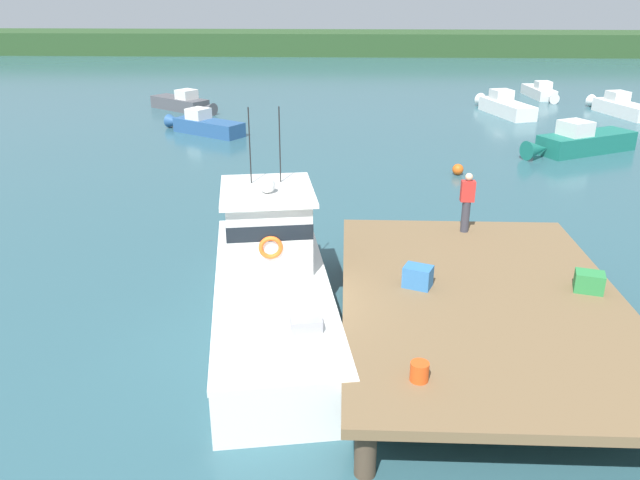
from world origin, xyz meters
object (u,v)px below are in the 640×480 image
at_px(bait_bucket, 419,372).
at_px(moored_boat_near_channel, 183,103).
at_px(mooring_buoy_outer, 458,169).
at_px(moored_boat_outer_mooring, 620,107).
at_px(moored_boat_off_the_point, 204,125).
at_px(main_fishing_boat, 271,278).
at_px(crate_stack_mid_dock, 589,282).
at_px(crate_single_far, 418,277).
at_px(moored_boat_far_right, 504,106).
at_px(moored_boat_mid_harbor, 540,92).
at_px(moored_boat_far_left, 580,142).
at_px(deckhand_by_the_boat, 467,201).
at_px(mooring_buoy_channel_marker, 265,213).

relative_size(bait_bucket, moored_boat_near_channel, 0.07).
distance_m(bait_bucket, mooring_buoy_outer, 16.83).
bearing_deg(moored_boat_near_channel, moored_boat_outer_mooring, -0.54).
height_order(bait_bucket, moored_boat_off_the_point, bait_bucket).
distance_m(main_fishing_boat, mooring_buoy_outer, 13.83).
xyz_separation_m(crate_stack_mid_dock, bait_bucket, (-4.03, -3.47, -0.05)).
relative_size(main_fishing_boat, crate_stack_mid_dock, 16.61).
xyz_separation_m(crate_single_far, mooring_buoy_outer, (3.08, 12.90, -1.21)).
bearing_deg(moored_boat_off_the_point, moored_boat_far_right, 19.31).
bearing_deg(moored_boat_mid_harbor, moored_boat_far_left, -99.42).
bearing_deg(moored_boat_mid_harbor, mooring_buoy_outer, -114.63).
bearing_deg(mooring_buoy_outer, deckhand_by_the_boat, -98.77).
relative_size(main_fishing_boat, moored_boat_near_channel, 2.08).
distance_m(main_fishing_boat, moored_boat_off_the_point, 20.43).
xyz_separation_m(crate_single_far, moored_boat_far_right, (8.01, 26.27, -0.95)).
bearing_deg(moored_boat_far_left, moored_boat_mid_harbor, 80.58).
distance_m(moored_boat_mid_harbor, moored_boat_off_the_point, 24.27).
bearing_deg(deckhand_by_the_boat, bait_bucket, -105.71).
xyz_separation_m(crate_stack_mid_dock, mooring_buoy_outer, (-0.61, 12.97, -1.19)).
bearing_deg(moored_boat_mid_harbor, bait_bucket, -108.94).
relative_size(moored_boat_far_right, mooring_buoy_outer, 12.20).
bearing_deg(moored_boat_far_left, moored_boat_outer_mooring, 59.35).
distance_m(crate_stack_mid_dock, deckhand_by_the_boat, 4.07).
distance_m(bait_bucket, moored_boat_outer_mooring, 33.63).
distance_m(main_fishing_boat, crate_stack_mid_dock, 7.07).
distance_m(main_fishing_boat, moored_boat_far_right, 28.00).
bearing_deg(crate_stack_mid_dock, moored_boat_outer_mooring, 66.77).
height_order(moored_boat_outer_mooring, moored_boat_off_the_point, moored_boat_outer_mooring).
bearing_deg(moored_boat_far_right, mooring_buoy_outer, -110.25).
relative_size(crate_single_far, mooring_buoy_outer, 1.29).
distance_m(main_fishing_boat, moored_boat_near_channel, 27.31).
relative_size(crate_stack_mid_dock, bait_bucket, 1.76).
bearing_deg(mooring_buoy_channel_marker, moored_boat_outer_mooring, 44.39).
bearing_deg(crate_stack_mid_dock, moored_boat_far_left, 71.38).
height_order(crate_single_far, deckhand_by_the_boat, deckhand_by_the_boat).
bearing_deg(moored_boat_outer_mooring, moored_boat_far_right, -179.19).
relative_size(crate_single_far, moored_boat_outer_mooring, 0.11).
bearing_deg(moored_boat_outer_mooring, main_fishing_boat, -125.56).
height_order(deckhand_by_the_boat, moored_boat_near_channel, deckhand_by_the_boat).
relative_size(crate_stack_mid_dock, moored_boat_near_channel, 0.13).
bearing_deg(moored_boat_mid_harbor, main_fishing_boat, -115.82).
bearing_deg(moored_boat_off_the_point, moored_boat_outer_mooring, 14.19).
distance_m(bait_bucket, moored_boat_near_channel, 32.29).
height_order(main_fishing_boat, moored_boat_far_left, main_fishing_boat).
bearing_deg(deckhand_by_the_boat, moored_boat_far_left, 59.97).
relative_size(moored_boat_far_right, mooring_buoy_channel_marker, 15.29).
bearing_deg(moored_boat_mid_harbor, moored_boat_outer_mooring, -62.09).
distance_m(crate_single_far, mooring_buoy_channel_marker, 8.68).
bearing_deg(moored_boat_off_the_point, crate_stack_mid_dock, -57.64).
xyz_separation_m(moored_boat_mid_harbor, moored_boat_far_left, (-2.56, -15.41, 0.12)).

